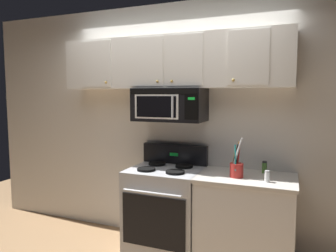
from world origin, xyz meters
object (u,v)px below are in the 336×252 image
over_range_microwave (170,105)px  spice_jar (264,167)px  salt_shaker (267,176)px  stove_range (166,208)px  utensil_crock_red (236,167)px

over_range_microwave → spice_jar: (0.99, 0.09, -0.62)m
salt_shaker → spice_jar: spice_jar is taller
stove_range → utensil_crock_red: (0.75, -0.06, 0.53)m
over_range_microwave → salt_shaker: (1.04, -0.25, -0.62)m
over_range_microwave → salt_shaker: size_ratio=7.34×
stove_range → spice_jar: bearing=11.5°
over_range_microwave → spice_jar: 1.17m
salt_shaker → stove_range: bearing=172.8°
stove_range → spice_jar: (0.99, 0.20, 0.49)m
stove_range → salt_shaker: bearing=-7.2°
stove_range → spice_jar: 1.12m
utensil_crock_red → spice_jar: bearing=48.6°
over_range_microwave → salt_shaker: over_range_microwave is taller
over_range_microwave → salt_shaker: 1.24m
utensil_crock_red → spice_jar: (0.23, 0.27, -0.04)m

